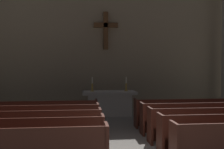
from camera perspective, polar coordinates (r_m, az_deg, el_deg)
name	(u,v)px	position (r m, az deg, el deg)	size (l,w,h in m)	color
pew_left_row_2	(17,138)	(6.49, -18.78, -12.26)	(3.75, 0.50, 0.95)	#4C2319
pew_left_row_3	(26,128)	(7.41, -17.13, -10.50)	(3.75, 0.50, 0.95)	#4C2319
pew_left_row_4	(33,121)	(8.34, -15.86, -9.12)	(3.75, 0.50, 0.95)	#4C2319
pew_left_row_5	(38,115)	(9.27, -14.85, -8.01)	(3.75, 0.50, 0.95)	#4C2319
pew_right_row_3	(217,124)	(8.13, 20.73, -9.44)	(3.75, 0.50, 0.95)	#4C2319
pew_right_row_4	(202,117)	(8.98, 17.92, -8.35)	(3.75, 0.50, 0.95)	#4C2319
pew_right_row_5	(190,112)	(9.86, 15.62, -7.44)	(3.75, 0.50, 0.95)	#4C2319
altar	(109,103)	(11.51, -0.55, -5.78)	(2.20, 0.90, 1.01)	#BCB7AD
candlestick_left	(92,87)	(11.39, -4.06, -2.54)	(0.16, 0.16, 0.58)	#B79338
candlestick_right	(126,87)	(11.53, 2.91, -2.49)	(0.16, 0.16, 0.58)	#B79338
apse_with_cross	(105,38)	(13.44, -1.39, 7.39)	(12.49, 0.46, 6.72)	gray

